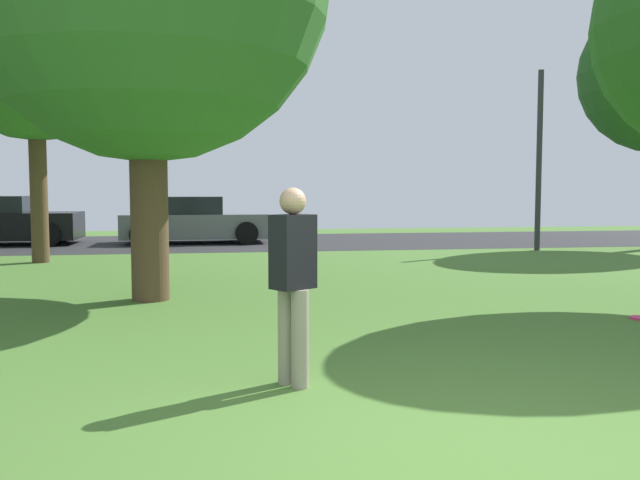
# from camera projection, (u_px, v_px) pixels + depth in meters

# --- Properties ---
(ground_plane) EXTENTS (44.00, 44.00, 0.00)m
(ground_plane) POSITION_uv_depth(u_px,v_px,m) (474.00, 449.00, 4.05)
(ground_plane) COLOR #47702D
(road_strip) EXTENTS (44.00, 6.40, 0.01)m
(road_strip) POSITION_uv_depth(u_px,v_px,m) (265.00, 242.00, 19.80)
(road_strip) COLOR #28282B
(road_strip) RESTS_ON ground_plane
(oak_tree_left) EXTENTS (4.48, 4.48, 7.04)m
(oak_tree_left) POSITION_uv_depth(u_px,v_px,m) (34.00, 32.00, 13.94)
(oak_tree_left) COLOR brown
(oak_tree_left) RESTS_ON ground_plane
(person_thrower) EXTENTS (0.39, 0.36, 1.57)m
(person_thrower) POSITION_uv_depth(u_px,v_px,m) (293.00, 278.00, 5.30)
(person_thrower) COLOR gray
(person_thrower) RESTS_ON ground_plane
(parked_car_grey) EXTENTS (4.07, 1.97, 1.33)m
(parked_car_grey) POSITION_uv_depth(u_px,v_px,m) (194.00, 222.00, 19.38)
(parked_car_grey) COLOR slate
(parked_car_grey) RESTS_ON ground_plane
(street_lamp_post) EXTENTS (0.14, 0.14, 4.50)m
(street_lamp_post) POSITION_uv_depth(u_px,v_px,m) (539.00, 161.00, 16.93)
(street_lamp_post) COLOR #2D2D33
(street_lamp_post) RESTS_ON ground_plane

